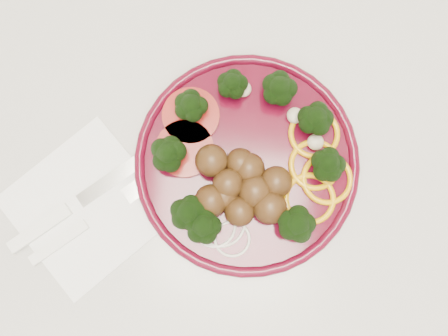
# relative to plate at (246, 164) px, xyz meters

# --- Properties ---
(counter) EXTENTS (2.40, 0.60, 0.90)m
(counter) POSITION_rel_plate_xyz_m (0.16, -0.00, -0.47)
(counter) COLOR silver
(counter) RESTS_ON ground
(plate) EXTENTS (0.30, 0.30, 0.06)m
(plate) POSITION_rel_plate_xyz_m (0.00, 0.00, 0.00)
(plate) COLOR #480617
(plate) RESTS_ON counter
(napkin) EXTENTS (0.25, 0.25, 0.00)m
(napkin) POSITION_rel_plate_xyz_m (-0.21, -0.07, -0.02)
(napkin) COLOR white
(napkin) RESTS_ON counter
(knife) EXTENTS (0.19, 0.16, 0.01)m
(knife) POSITION_rel_plate_xyz_m (-0.24, -0.08, -0.01)
(knife) COLOR silver
(knife) RESTS_ON napkin
(fork) EXTENTS (0.17, 0.14, 0.01)m
(fork) POSITION_rel_plate_xyz_m (-0.22, -0.10, -0.01)
(fork) COLOR white
(fork) RESTS_ON napkin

